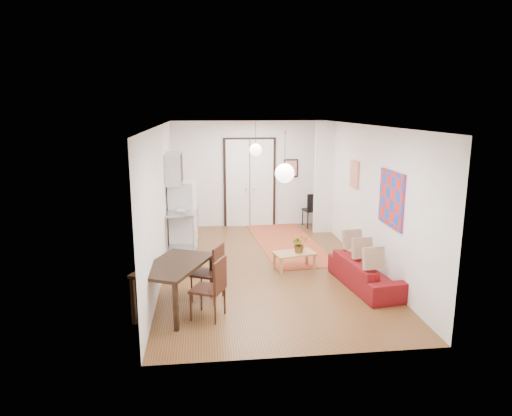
{
  "coord_description": "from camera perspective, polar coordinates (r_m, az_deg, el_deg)",
  "views": [
    {
      "loc": [
        -1.23,
        -8.9,
        3.25
      ],
      "look_at": [
        -0.21,
        0.07,
        1.25
      ],
      "focal_mm": 32.0,
      "sensor_mm": 36.0,
      "label": 1
    }
  ],
  "objects": [
    {
      "name": "poster_back",
      "position": [
        12.71,
        4.38,
        4.99
      ],
      "size": [
        0.4,
        0.03,
        0.5
      ],
      "primitive_type": "cube",
      "color": "red",
      "rests_on": "wall_back"
    },
    {
      "name": "painting_popart",
      "position": [
        8.49,
        16.57,
        1.11
      ],
      "size": [
        0.05,
        1.0,
        1.0
      ],
      "primitive_type": "cube",
      "color": "red",
      "rests_on": "wall_right"
    },
    {
      "name": "wall_cabinet",
      "position": [
        10.51,
        -10.23,
        4.91
      ],
      "size": [
        0.35,
        1.0,
        0.7
      ],
      "primitive_type": "cube",
      "color": "silver",
      "rests_on": "wall_left"
    },
    {
      "name": "dining_chair_far",
      "position": [
        7.32,
        -6.09,
        -9.05
      ],
      "size": [
        0.61,
        0.73,
        0.98
      ],
      "rotation": [
        0.0,
        0.0,
        -2.0
      ],
      "color": "#391C12",
      "rests_on": "floor"
    },
    {
      "name": "print_left",
      "position": [
        11.01,
        -10.87,
        5.48
      ],
      "size": [
        0.03,
        0.44,
        0.54
      ],
      "primitive_type": "cube",
      "color": "#A46E44",
      "rests_on": "wall_left"
    },
    {
      "name": "soap_bottle",
      "position": [
        10.66,
        -9.15,
        0.69
      ],
      "size": [
        0.1,
        0.1,
        0.21
      ],
      "primitive_type": "imported",
      "rotation": [
        0.0,
        0.0,
        -0.07
      ],
      "color": "teal",
      "rests_on": "kitchen_counter"
    },
    {
      "name": "painting_abstract",
      "position": [
        10.35,
        12.24,
        4.15
      ],
      "size": [
        0.05,
        0.5,
        0.6
      ],
      "primitive_type": "cube",
      "color": "beige",
      "rests_on": "wall_right"
    },
    {
      "name": "floor",
      "position": [
        9.56,
        1.31,
        -7.4
      ],
      "size": [
        7.0,
        7.0,
        0.0
      ],
      "primitive_type": "plane",
      "color": "brown",
      "rests_on": "ground"
    },
    {
      "name": "kilim_rug",
      "position": [
        11.18,
        3.94,
        -4.43
      ],
      "size": [
        1.68,
        3.79,
        0.01
      ],
      "primitive_type": "cube",
      "rotation": [
        0.0,
        0.0,
        0.08
      ],
      "color": "#BC572F",
      "rests_on": "floor"
    },
    {
      "name": "wall_back",
      "position": [
        12.59,
        -0.82,
        4.26
      ],
      "size": [
        4.2,
        0.02,
        2.9
      ],
      "primitive_type": "cube",
      "color": "white",
      "rests_on": "floor"
    },
    {
      "name": "wall_left",
      "position": [
        9.12,
        -11.83,
        0.84
      ],
      "size": [
        0.02,
        7.0,
        2.9
      ],
      "primitive_type": "cube",
      "color": "white",
      "rests_on": "floor"
    },
    {
      "name": "black_side_chair",
      "position": [
        12.78,
        6.89,
        0.25
      ],
      "size": [
        0.51,
        0.51,
        0.96
      ],
      "rotation": [
        0.0,
        0.0,
        3.31
      ],
      "color": "black",
      "rests_on": "floor"
    },
    {
      "name": "ceiling",
      "position": [
        8.99,
        1.41,
        10.26
      ],
      "size": [
        4.2,
        7.0,
        0.02
      ],
      "primitive_type": "cube",
      "color": "white",
      "rests_on": "wall_back"
    },
    {
      "name": "fridge",
      "position": [
        10.65,
        -9.11,
        -0.97
      ],
      "size": [
        0.64,
        0.64,
        1.6
      ],
      "primitive_type": "cube",
      "rotation": [
        0.0,
        0.0,
        -0.14
      ],
      "color": "silver",
      "rests_on": "floor"
    },
    {
      "name": "wall_front",
      "position": [
        5.82,
        6.07,
        -5.56
      ],
      "size": [
        4.2,
        0.02,
        2.9
      ],
      "primitive_type": "cube",
      "color": "white",
      "rests_on": "floor"
    },
    {
      "name": "dining_table",
      "position": [
        7.53,
        -10.14,
        -7.46
      ],
      "size": [
        1.34,
        1.64,
        0.79
      ],
      "rotation": [
        0.0,
        0.0,
        -0.43
      ],
      "color": "black",
      "rests_on": "floor"
    },
    {
      "name": "stub_partition",
      "position": [
        12.0,
        8.49,
        3.72
      ],
      "size": [
        0.5,
        0.1,
        2.9
      ],
      "primitive_type": "cube",
      "color": "white",
      "rests_on": "floor"
    },
    {
      "name": "sofa",
      "position": [
        8.71,
        13.59,
        -7.87
      ],
      "size": [
        0.97,
        1.93,
        0.54
      ],
      "primitive_type": "imported",
      "rotation": [
        0.0,
        0.0,
        1.71
      ],
      "color": "maroon",
      "rests_on": "floor"
    },
    {
      "name": "bowl",
      "position": [
        10.14,
        -9.27,
        -0.35
      ],
      "size": [
        0.25,
        0.25,
        0.06
      ],
      "primitive_type": "imported",
      "rotation": [
        0.0,
        0.0,
        -0.07
      ],
      "color": "silver",
      "rests_on": "kitchen_counter"
    },
    {
      "name": "coffee_table",
      "position": [
        9.35,
        4.82,
        -5.84
      ],
      "size": [
        0.9,
        0.63,
        0.37
      ],
      "rotation": [
        0.0,
        0.0,
        0.22
      ],
      "color": "tan",
      "rests_on": "floor"
    },
    {
      "name": "potted_plant",
      "position": [
        9.3,
        5.45,
        -4.48
      ],
      "size": [
        0.34,
        0.37,
        0.36
      ],
      "primitive_type": "imported",
      "rotation": [
        0.0,
        0.0,
        0.22
      ],
      "color": "#33612B",
      "rests_on": "coffee_table"
    },
    {
      "name": "wall_right",
      "position": [
        9.67,
        13.78,
        1.4
      ],
      "size": [
        0.02,
        7.0,
        2.9
      ],
      "primitive_type": "cube",
      "color": "white",
      "rests_on": "floor"
    },
    {
      "name": "dining_chair_near",
      "position": [
        7.98,
        -6.14,
        -7.21
      ],
      "size": [
        0.61,
        0.73,
        0.98
      ],
      "rotation": [
        0.0,
        0.0,
        -2.0
      ],
      "color": "#391C12",
      "rests_on": "floor"
    },
    {
      "name": "kitchen_counter",
      "position": [
        10.51,
        -9.12,
        -1.94
      ],
      "size": [
        0.73,
        1.34,
        1.0
      ],
      "rotation": [
        0.0,
        0.0,
        -0.07
      ],
      "color": "#B9BBBE",
      "rests_on": "floor"
    },
    {
      "name": "pendant_back",
      "position": [
        11.02,
        -0.05,
        7.28
      ],
      "size": [
        0.3,
        0.3,
        0.8
      ],
      "color": "white",
      "rests_on": "ceiling"
    },
    {
      "name": "double_doors",
      "position": [
        12.59,
        -0.79,
        3.11
      ],
      "size": [
        1.44,
        0.06,
        2.5
      ],
      "primitive_type": "cube",
      "color": "white",
      "rests_on": "wall_back"
    },
    {
      "name": "pendant_front",
      "position": [
        7.08,
        3.6,
        4.37
      ],
      "size": [
        0.3,
        0.3,
        0.8
      ],
      "color": "white",
      "rests_on": "ceiling"
    }
  ]
}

